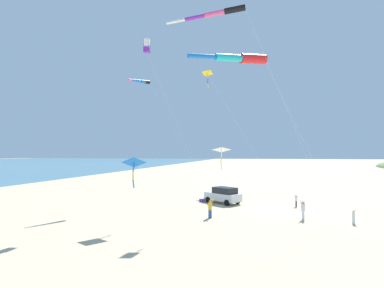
% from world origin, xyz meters
% --- Properties ---
extents(ground_plane, '(600.00, 600.00, 0.00)m').
position_xyz_m(ground_plane, '(0.00, 0.00, 0.00)').
color(ground_plane, '#C6B58C').
extents(parked_car, '(4.56, 4.03, 1.85)m').
position_xyz_m(parked_car, '(6.16, -3.27, 0.95)').
color(parked_car, silver).
rests_on(parked_car, ground_plane).
extents(cooler_box, '(0.62, 0.42, 0.42)m').
position_xyz_m(cooler_box, '(8.73, -3.76, 0.21)').
color(cooler_box, purple).
rests_on(cooler_box, ground_plane).
extents(person_adult_flyer, '(0.55, 0.61, 1.71)m').
position_xyz_m(person_adult_flyer, '(-1.47, 3.48, 0.93)').
color(person_adult_flyer, silver).
rests_on(person_adult_flyer, ground_plane).
extents(person_child_green_jacket, '(0.62, 0.58, 1.71)m').
position_xyz_m(person_child_green_jacket, '(6.51, 4.63, 0.93)').
color(person_child_green_jacket, '#335199').
rests_on(person_child_green_jacket, ground_plane).
extents(person_child_grey_jacket, '(0.41, 0.34, 1.20)m').
position_xyz_m(person_child_grey_jacket, '(-5.23, 4.29, 0.65)').
color(person_child_grey_jacket, silver).
rests_on(person_child_grey_jacket, ground_plane).
extents(person_bystander_far, '(0.40, 0.46, 1.35)m').
position_xyz_m(person_bystander_far, '(-1.75, -2.81, 0.73)').
color(person_bystander_far, '#232328').
rests_on(person_bystander_far, ground_plane).
extents(kite_windsock_long_streamer_left, '(11.30, 5.39, 13.24)m').
position_xyz_m(kite_windsock_long_streamer_left, '(3.61, 8.99, 12.69)').
color(kite_windsock_long_streamer_left, red).
rests_on(kite_windsock_long_streamer_left, ground_plane).
extents(kite_delta_checkered_midright, '(9.17, 6.63, 6.72)m').
position_xyz_m(kite_delta_checkered_midright, '(7.08, -10.11, 6.24)').
color(kite_delta_checkered_midright, white).
rests_on(kite_delta_checkered_midright, ground_plane).
extents(kite_delta_striped_overhead, '(5.08, 11.68, 5.43)m').
position_xyz_m(kite_delta_striped_overhead, '(11.93, 8.83, 4.97)').
color(kite_delta_striped_overhead, blue).
rests_on(kite_delta_striped_overhead, ground_plane).
extents(kite_delta_green_low_center, '(8.07, 7.55, 13.41)m').
position_xyz_m(kite_delta_green_low_center, '(6.81, 3.93, 13.07)').
color(kite_delta_green_low_center, yellow).
rests_on(kite_delta_green_low_center, ground_plane).
extents(kite_windsock_blue_topmost, '(10.01, 3.07, 14.88)m').
position_xyz_m(kite_windsock_blue_topmost, '(15.98, -2.74, 14.53)').
color(kite_windsock_blue_topmost, black).
rests_on(kite_windsock_blue_topmost, ground_plane).
extents(kite_box_small_distant, '(5.51, 8.58, 17.76)m').
position_xyz_m(kite_box_small_distant, '(13.59, 1.87, 17.01)').
color(kite_box_small_distant, white).
rests_on(kite_box_small_distant, ground_plane).
extents(kite_windsock_magenta_far_left, '(12.59, 6.76, 15.82)m').
position_xyz_m(kite_windsock_magenta_far_left, '(5.16, 10.52, 15.45)').
color(kite_windsock_magenta_far_left, black).
rests_on(kite_windsock_magenta_far_left, ground_plane).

